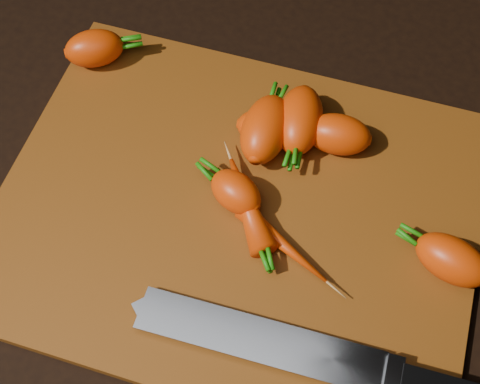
% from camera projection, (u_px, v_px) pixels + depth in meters
% --- Properties ---
extents(ground, '(2.00, 2.00, 0.01)m').
position_uv_depth(ground, '(237.00, 216.00, 0.72)').
color(ground, black).
extents(cutting_board, '(0.50, 0.40, 0.01)m').
position_uv_depth(cutting_board, '(237.00, 211.00, 0.71)').
color(cutting_board, brown).
rests_on(cutting_board, ground).
extents(carrot_0, '(0.08, 0.07, 0.04)m').
position_uv_depth(carrot_0, '(94.00, 48.00, 0.78)').
color(carrot_0, '#F03A00').
rests_on(carrot_0, cutting_board).
extents(carrot_1, '(0.07, 0.06, 0.04)m').
position_uv_depth(carrot_1, '(236.00, 192.00, 0.69)').
color(carrot_1, '#F03A00').
rests_on(carrot_1, cutting_board).
extents(carrot_2, '(0.06, 0.09, 0.05)m').
position_uv_depth(carrot_2, '(300.00, 120.00, 0.73)').
color(carrot_2, '#F03A00').
rests_on(carrot_2, cutting_board).
extents(carrot_3, '(0.05, 0.09, 0.05)m').
position_uv_depth(carrot_3, '(266.00, 129.00, 0.72)').
color(carrot_3, '#F03A00').
rests_on(carrot_3, cutting_board).
extents(carrot_4, '(0.08, 0.05, 0.04)m').
position_uv_depth(carrot_4, '(338.00, 134.00, 0.72)').
color(carrot_4, '#F03A00').
rests_on(carrot_4, cutting_board).
extents(carrot_5, '(0.07, 0.05, 0.04)m').
position_uv_depth(carrot_5, '(265.00, 128.00, 0.73)').
color(carrot_5, '#F03A00').
rests_on(carrot_5, cutting_board).
extents(carrot_6, '(0.09, 0.06, 0.04)m').
position_uv_depth(carrot_6, '(452.00, 260.00, 0.65)').
color(carrot_6, '#F03A00').
rests_on(carrot_6, cutting_board).
extents(carrot_7, '(0.11, 0.07, 0.02)m').
position_uv_depth(carrot_7, '(283.00, 245.00, 0.67)').
color(carrot_7, '#F03A00').
rests_on(carrot_7, cutting_board).
extents(carrot_8, '(0.09, 0.11, 0.03)m').
position_uv_depth(carrot_8, '(247.00, 204.00, 0.69)').
color(carrot_8, '#F03A00').
rests_on(carrot_8, cutting_board).
extents(knife, '(0.38, 0.05, 0.02)m').
position_uv_depth(knife, '(284.00, 347.00, 0.62)').
color(knife, gray).
rests_on(knife, cutting_board).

